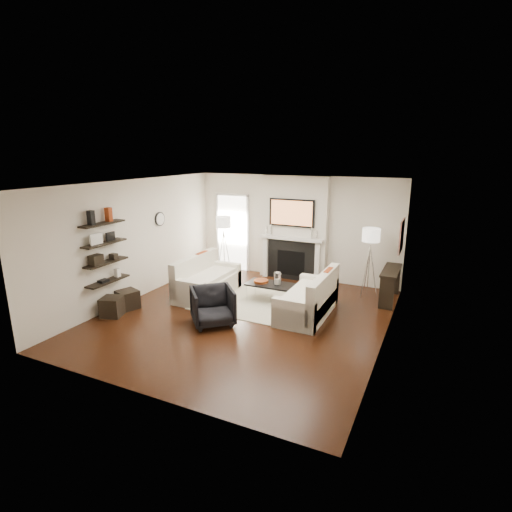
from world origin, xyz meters
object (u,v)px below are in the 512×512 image
at_px(loveseat_left_base, 208,287).
at_px(ottoman_near, 128,299).
at_px(armchair, 213,304).
at_px(lamp_left_shade, 223,222).
at_px(coffee_table, 271,285).
at_px(lamp_right_shade, 371,235).
at_px(loveseat_right_base, 307,305).

height_order(loveseat_left_base, ottoman_near, loveseat_left_base).
bearing_deg(ottoman_near, armchair, 2.73).
distance_m(lamp_left_shade, ottoman_near, 3.40).
xyz_separation_m(loveseat_left_base, coffee_table, (1.50, 0.27, 0.19)).
relative_size(coffee_table, lamp_left_shade, 2.75).
xyz_separation_m(loveseat_left_base, lamp_right_shade, (3.39, 1.61, 1.24)).
relative_size(loveseat_right_base, coffee_table, 1.64).
distance_m(armchair, lamp_right_shade, 3.97).
relative_size(loveseat_left_base, armchair, 2.24).
height_order(loveseat_right_base, lamp_left_shade, lamp_left_shade).
bearing_deg(loveseat_right_base, lamp_left_shade, 149.17).
distance_m(armchair, ottoman_near, 2.09).
relative_size(armchair, lamp_right_shade, 2.01).
relative_size(lamp_left_shade, ottoman_near, 1.00).
relative_size(loveseat_right_base, armchair, 2.24).
bearing_deg(loveseat_left_base, lamp_left_shade, 106.90).
distance_m(loveseat_left_base, armchair, 1.65).
bearing_deg(lamp_right_shade, loveseat_left_base, -154.54).
bearing_deg(lamp_right_shade, lamp_left_shade, 179.13).
relative_size(loveseat_left_base, ottoman_near, 4.50).
bearing_deg(coffee_table, loveseat_right_base, -21.02).
bearing_deg(lamp_right_shade, ottoman_near, -146.03).
relative_size(coffee_table, ottoman_near, 2.75).
xyz_separation_m(armchair, lamp_left_shade, (-1.46, 3.01, 1.05)).
relative_size(coffee_table, lamp_right_shade, 2.75).
bearing_deg(armchair, loveseat_right_base, -3.40).
relative_size(lamp_right_shade, ottoman_near, 1.00).
height_order(coffee_table, lamp_right_shade, lamp_right_shade).
xyz_separation_m(coffee_table, lamp_left_shade, (-2.01, 1.41, 1.05)).
bearing_deg(lamp_left_shade, armchair, -64.08).
bearing_deg(loveseat_left_base, lamp_right_shade, 25.46).
bearing_deg(armchair, lamp_left_shade, 73.75).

